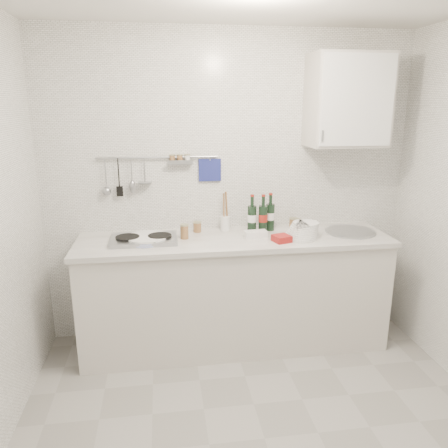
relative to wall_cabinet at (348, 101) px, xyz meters
The scene contains 15 objects.
floor 2.47m from the wall_cabinet, 126.42° to the right, with size 3.00×3.00×0.00m, color gray.
back_wall 1.15m from the wall_cabinet, 168.67° to the left, with size 3.00×0.02×2.50m, color silver.
counter 1.76m from the wall_cabinet, behind, with size 2.44×0.64×0.96m.
wall_rail 1.59m from the wall_cabinet, behind, with size 0.98×0.09×0.34m.
wall_cabinet is the anchor object (origin of this frame).
plate_stack_hob 1.88m from the wall_cabinet, behind, with size 0.34×0.33×0.04m.
plate_stack_sink 1.06m from the wall_cabinet, 152.15° to the right, with size 0.28×0.26×0.13m.
wine_bottles 1.10m from the wall_cabinet, behind, with size 0.23×0.13×0.31m.
butter_dish 1.26m from the wall_cabinet, 168.98° to the right, with size 0.18×0.09×0.05m, color white.
strawberry_punnet 1.19m from the wall_cabinet, 153.93° to the right, with size 0.12×0.12×0.05m, color #B22013.
utensil_crock 1.35m from the wall_cabinet, behind, with size 0.08×0.08×0.33m.
jar_a 1.54m from the wall_cabinet, behind, with size 0.07×0.07×0.09m.
jar_b 1.05m from the wall_cabinet, behind, with size 0.06×0.06×0.08m.
jar_c 1.06m from the wall_cabinet, behind, with size 0.07×0.07×0.09m.
jar_d 1.62m from the wall_cabinet, behind, with size 0.07×0.07×0.11m.
Camera 1 is at (-0.55, -2.11, 1.94)m, focal length 35.00 mm.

